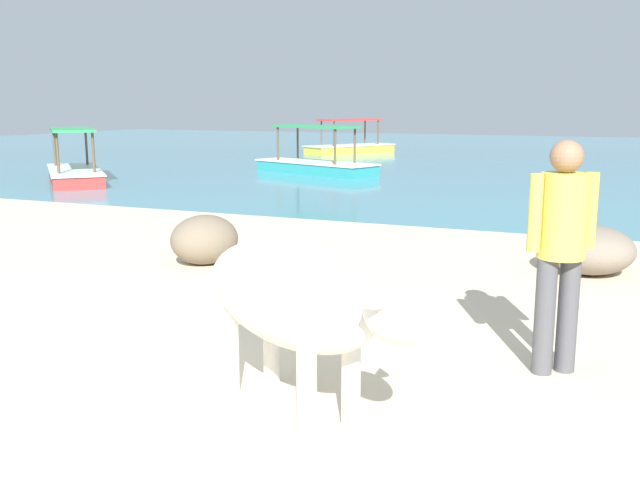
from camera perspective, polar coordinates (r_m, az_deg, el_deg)
The scene contains 9 objects.
sand_beach at distance 4.96m, azimuth -18.16°, elevation -11.86°, with size 18.00×14.00×0.04m, color beige.
water_surface at distance 25.67m, azimuth 15.77°, elevation 6.32°, with size 60.00×36.00×0.03m, color teal.
cow at distance 4.22m, azimuth -2.29°, elevation -4.65°, with size 1.86×1.33×1.10m.
person_standing at distance 5.07m, azimuth 18.85°, elevation 0.03°, with size 0.43×0.34×1.62m.
shore_rock_large at distance 8.34m, azimuth 20.85°, elevation -0.72°, with size 0.98×0.96×0.54m, color gray.
shore_rock_medium at distance 8.37m, azimuth -9.28°, elevation 0.04°, with size 0.81×0.68×0.58m, color #756651.
boat_teal at distance 19.39m, azimuth -0.37°, elevation 6.22°, with size 3.84×2.40×1.29m.
boat_yellow at distance 27.26m, azimuth 2.43°, elevation 7.58°, with size 2.84×3.75×1.29m.
boat_red at distance 18.18m, azimuth -19.18°, elevation 5.29°, with size 3.40×3.43×1.29m.
Camera 1 is at (3.06, -3.42, 1.90)m, focal length 39.73 mm.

